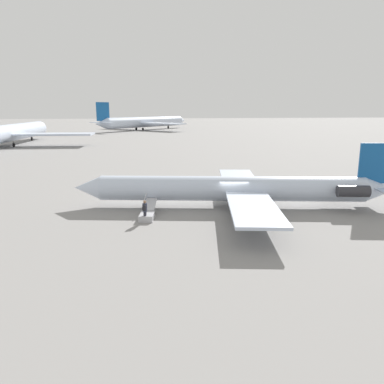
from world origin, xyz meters
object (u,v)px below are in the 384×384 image
Objects in this scene: airplane_far_left at (10,133)px; passenger at (145,210)px; boarding_stairs at (148,214)px; airplane_main at (241,188)px; airplane_far_center at (145,122)px.

passenger is at bearing -151.65° from airplane_far_left.
passenger is (0.24, 1.04, 0.65)m from boarding_stairs.
airplane_far_left is (38.50, -62.75, 1.36)m from airplane_main.
airplane_far_center is 9.96× the size of boarding_stairs.
airplane_far_left is at bearing 34.47° from passenger.
airplane_main is 8.82m from boarding_stairs.
airplane_main is at bearing -132.52° from airplane_far_center.
boarding_stairs is at bearing 24.79° from airplane_main.
airplane_far_left is 29.43× the size of passenger.
passenger is (-29.83, 66.00, -2.09)m from airplane_far_left.
airplane_main is 6.98× the size of boarding_stairs.
airplane_far_center is (-33.28, -62.34, 0.13)m from airplane_far_left.
airplane_far_left reaches higher than boarding_stairs.
airplane_main is at bearing -59.34° from passenger.
boarding_stairs is 1.25m from passenger.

